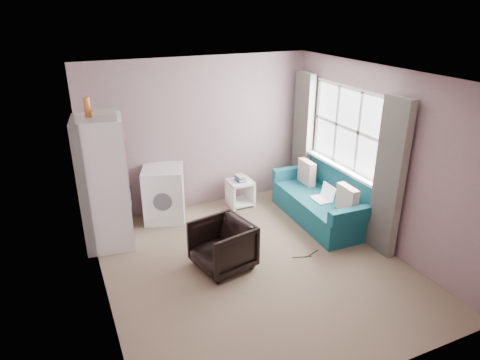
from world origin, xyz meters
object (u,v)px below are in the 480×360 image
object	(u,v)px
armchair	(222,244)
side_table	(240,191)
fridge	(104,183)
sofa	(324,201)
washing_machine	(164,193)

from	to	relation	value
armchair	side_table	xyz separation A→B (m)	(0.98, 1.63, -0.09)
armchair	fridge	xyz separation A→B (m)	(-1.25, 1.22, 0.60)
armchair	sofa	bearing A→B (deg)	94.98
armchair	washing_machine	bearing A→B (deg)	179.57
armchair	washing_machine	world-z (taller)	washing_machine
washing_machine	sofa	xyz separation A→B (m)	(2.34, -1.06, -0.15)
fridge	side_table	bearing A→B (deg)	18.55
sofa	armchair	bearing A→B (deg)	-161.21
washing_machine	sofa	world-z (taller)	washing_machine
side_table	sofa	bearing A→B (deg)	-44.90
armchair	sofa	size ratio (longest dim) A/B	0.37
side_table	sofa	distance (m)	1.45
armchair	side_table	bearing A→B (deg)	137.06
fridge	side_table	xyz separation A→B (m)	(2.24, 0.41, -0.69)
fridge	washing_machine	bearing A→B (deg)	33.94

